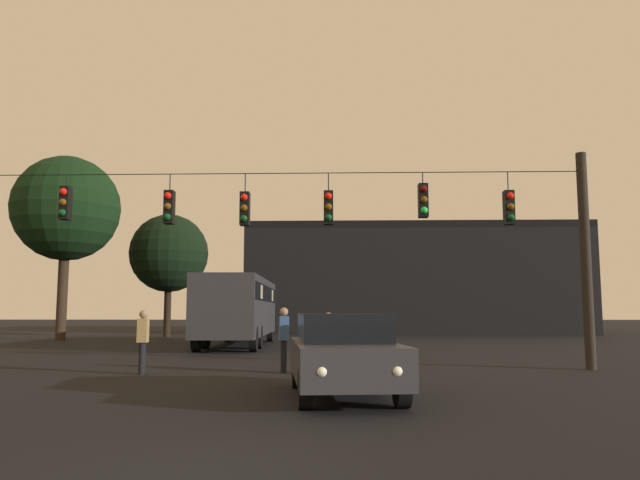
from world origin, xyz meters
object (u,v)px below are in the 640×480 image
object	(u,v)px
car_near_right	(343,353)
pedestrian_crossing_center	(284,336)
city_bus	(239,305)
pedestrian_crossing_left	(143,338)
pedestrian_crossing_right	(329,340)
tree_behind_building	(169,254)
tree_left_silhouette	(66,209)

from	to	relation	value
car_near_right	pedestrian_crossing_center	world-z (taller)	pedestrian_crossing_center
city_bus	pedestrian_crossing_left	bearing A→B (deg)	-91.72
pedestrian_crossing_right	tree_behind_building	bearing A→B (deg)	114.82
car_near_right	pedestrian_crossing_right	distance (m)	3.85
pedestrian_crossing_right	tree_behind_building	xyz separation A→B (m)	(-10.23, 22.12, 4.25)
city_bus	pedestrian_crossing_left	world-z (taller)	city_bus
pedestrian_crossing_left	tree_behind_building	world-z (taller)	tree_behind_building
city_bus	pedestrian_crossing_center	size ratio (longest dim) A/B	6.67
pedestrian_crossing_center	pedestrian_crossing_right	xyz separation A→B (m)	(1.17, -0.64, -0.08)
pedestrian_crossing_center	tree_left_silhouette	xyz separation A→B (m)	(-13.74, 17.33, 6.29)
car_near_right	pedestrian_crossing_right	size ratio (longest dim) A/B	2.92
city_bus	pedestrian_crossing_right	world-z (taller)	city_bus
pedestrian_crossing_right	tree_left_silhouette	distance (m)	24.21
pedestrian_crossing_left	tree_behind_building	bearing A→B (deg)	104.13
tree_left_silhouette	car_near_right	bearing A→B (deg)	-55.03
pedestrian_crossing_center	tree_left_silhouette	bearing A→B (deg)	128.41
pedestrian_crossing_left	tree_behind_building	xyz separation A→B (m)	(-5.56, 22.07, 4.21)
tree_left_silhouette	tree_behind_building	bearing A→B (deg)	41.56
tree_left_silhouette	pedestrian_crossing_right	bearing A→B (deg)	-50.31
pedestrian_crossing_left	tree_left_silhouette	size ratio (longest dim) A/B	0.16
pedestrian_crossing_right	city_bus	bearing A→B (deg)	108.67
city_bus	car_near_right	xyz separation A→B (m)	(4.63, -16.55, -1.07)
pedestrian_crossing_center	tree_left_silhouette	world-z (taller)	tree_left_silhouette
pedestrian_crossing_left	pedestrian_crossing_right	size ratio (longest dim) A/B	1.04
pedestrian_crossing_left	tree_left_silhouette	xyz separation A→B (m)	(-10.24, 17.91, 6.33)
tree_left_silhouette	tree_behind_building	world-z (taller)	tree_left_silhouette
car_near_right	tree_left_silhouette	distance (m)	27.38
pedestrian_crossing_center	tree_behind_building	xyz separation A→B (m)	(-9.06, 21.49, 4.17)
pedestrian_crossing_left	tree_left_silhouette	bearing A→B (deg)	119.75
car_near_right	pedestrian_crossing_right	xyz separation A→B (m)	(-0.34, 3.84, 0.06)
pedestrian_crossing_center	tree_behind_building	size ratio (longest dim) A/B	0.22
car_near_right	tree_left_silhouette	size ratio (longest dim) A/B	0.44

